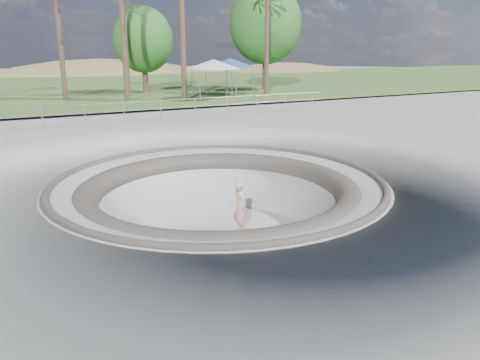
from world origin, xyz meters
The scene contains 11 objects.
ground centered at (0.00, 0.00, 0.00)m, with size 180.00×180.00×0.00m, color #A1A19C.
skate_bowl centered at (0.00, 0.00, -1.83)m, with size 14.00×14.00×4.10m.
grass_strip centered at (0.00, 34.00, 0.22)m, with size 180.00×36.00×0.12m.
distant_hills centered at (3.78, 57.17, -7.02)m, with size 103.20×45.00×28.60m.
safety_railing centered at (0.00, 12.00, 0.69)m, with size 25.00×0.06×1.03m.
skateboard centered at (0.75, 0.01, -1.84)m, with size 0.82×0.35×0.08m.
skater centered at (0.75, 0.01, -0.97)m, with size 0.62×0.41×1.70m, color tan.
canopy_white centered at (8.19, 18.88, 2.73)m, with size 5.46×5.46×2.80m.
canopy_blue centered at (10.50, 21.02, 2.74)m, with size 5.05×5.05×2.81m.
bushy_tree_mid centered at (5.15, 25.91, 4.46)m, with size 4.80×4.37×6.93m.
bushy_tree_right centered at (15.51, 24.23, 5.86)m, with size 6.36×5.78×9.17m.
Camera 1 is at (-5.69, -12.67, 4.02)m, focal length 35.00 mm.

